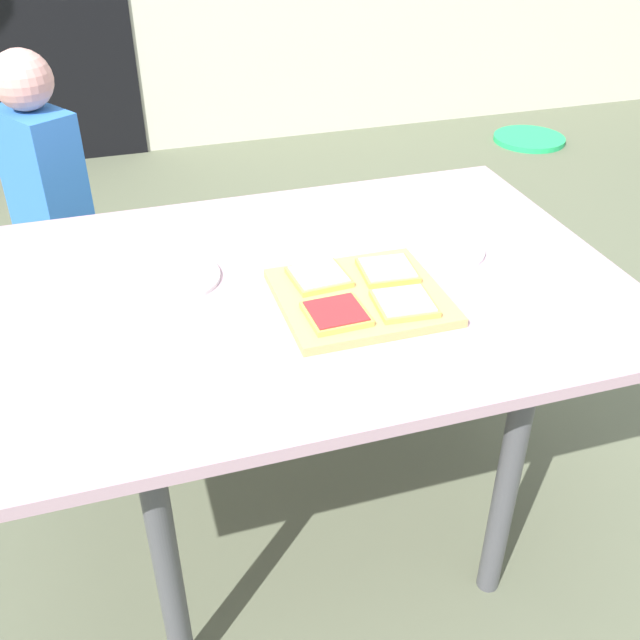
{
  "coord_description": "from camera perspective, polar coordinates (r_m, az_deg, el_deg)",
  "views": [
    {
      "loc": [
        -0.35,
        -1.29,
        1.48
      ],
      "look_at": [
        0.05,
        0.0,
        0.58
      ],
      "focal_mm": 41.2,
      "sensor_mm": 36.0,
      "label": 1
    }
  ],
  "objects": [
    {
      "name": "cutting_board",
      "position": [
        1.49,
        3.16,
        1.81
      ],
      "size": [
        0.33,
        0.3,
        0.02
      ],
      "primitive_type": "cube",
      "color": "tan",
      "rests_on": "dining_table"
    },
    {
      "name": "child_left",
      "position": [
        2.31,
        -20.25,
        8.43
      ],
      "size": [
        0.25,
        0.28,
        1.01
      ],
      "color": "#3A475E",
      "rests_on": "ground"
    },
    {
      "name": "plate_white_left",
      "position": [
        1.59,
        -11.48,
        3.23
      ],
      "size": [
        0.21,
        0.21,
        0.01
      ],
      "primitive_type": "cylinder",
      "color": "white",
      "rests_on": "dining_table"
    },
    {
      "name": "plate_white_right",
      "position": [
        1.7,
        9.21,
        5.44
      ],
      "size": [
        0.21,
        0.21,
        0.01
      ],
      "primitive_type": "cylinder",
      "color": "white",
      "rests_on": "dining_table"
    },
    {
      "name": "pizza_slice_far_right",
      "position": [
        1.56,
        5.26,
        3.89
      ],
      "size": [
        0.12,
        0.12,
        0.01
      ],
      "color": "#DFB350",
      "rests_on": "cutting_board"
    },
    {
      "name": "garden_hose_coil",
      "position": [
        4.5,
        15.93,
        13.37
      ],
      "size": [
        0.4,
        0.4,
        0.03
      ],
      "primitive_type": "cylinder",
      "color": "#25BB67",
      "rests_on": "ground"
    },
    {
      "name": "ground_plane",
      "position": [
        1.99,
        -1.52,
        -14.34
      ],
      "size": [
        16.0,
        16.0,
        0.0
      ],
      "primitive_type": "plane",
      "color": "#60664E"
    },
    {
      "name": "pizza_slice_near_right",
      "position": [
        1.45,
        6.55,
        1.32
      ],
      "size": [
        0.12,
        0.12,
        0.01
      ],
      "color": "#DFB350",
      "rests_on": "cutting_board"
    },
    {
      "name": "pizza_slice_near_left",
      "position": [
        1.41,
        1.25,
        0.51
      ],
      "size": [
        0.12,
        0.12,
        0.01
      ],
      "color": "#DFB350",
      "rests_on": "cutting_board"
    },
    {
      "name": "pizza_slice_far_left",
      "position": [
        1.52,
        -0.1,
        3.39
      ],
      "size": [
        0.12,
        0.12,
        0.01
      ],
      "color": "#DFB350",
      "rests_on": "cutting_board"
    },
    {
      "name": "dining_table",
      "position": [
        1.59,
        -1.84,
        0.69
      ],
      "size": [
        1.39,
        0.95,
        0.68
      ],
      "color": "#B793A2",
      "rests_on": "ground"
    }
  ]
}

